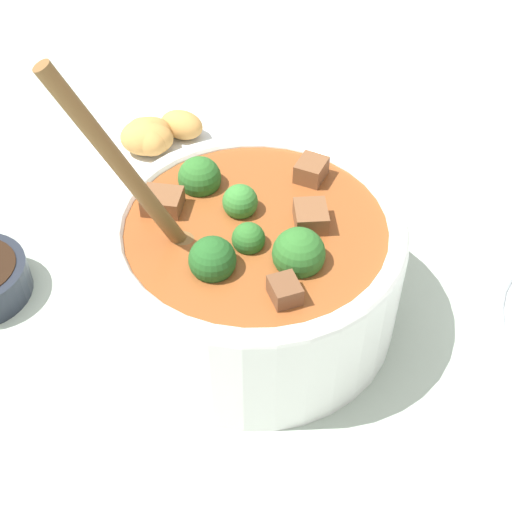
{
  "coord_description": "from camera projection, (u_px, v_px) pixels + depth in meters",
  "views": [
    {
      "loc": [
        -0.11,
        0.38,
        0.47
      ],
      "look_at": [
        0.0,
        0.0,
        0.07
      ],
      "focal_mm": 50.0,
      "sensor_mm": 36.0,
      "label": 1
    }
  ],
  "objects": [
    {
      "name": "food_plate",
      "position": [
        160.0,
        144.0,
        0.76
      ],
      "size": [
        0.18,
        0.18,
        0.05
      ],
      "color": "white",
      "rests_on": "ground_plane"
    },
    {
      "name": "stew_bowl",
      "position": [
        255.0,
        262.0,
        0.57
      ],
      "size": [
        0.24,
        0.23,
        0.26
      ],
      "color": "white",
      "rests_on": "ground_plane"
    },
    {
      "name": "ground_plane",
      "position": [
        256.0,
        313.0,
        0.61
      ],
      "size": [
        4.0,
        4.0,
        0.0
      ],
      "primitive_type": "plane",
      "color": "#ADBCAD"
    }
  ]
}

